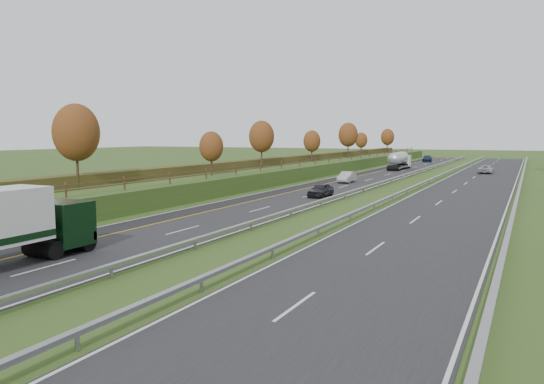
{
  "coord_description": "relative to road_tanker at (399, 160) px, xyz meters",
  "views": [
    {
      "loc": [
        23.38,
        -7.73,
        6.78
      ],
      "look_at": [
        4.6,
        30.62,
        2.2
      ],
      "focal_mm": 35.0,
      "sensor_mm": 36.0,
      "label": 1
    }
  ],
  "objects": [
    {
      "name": "hard_shoulder",
      "position": [
        -3.64,
        -37.74,
        -1.84
      ],
      "size": [
        3.0,
        200.0,
        0.04
      ],
      "primitive_type": "cube",
      "color": "black",
      "rests_on": "ground"
    },
    {
      "name": "car_silver_mid",
      "position": [
        -0.17,
        -32.72,
        -1.04
      ],
      "size": [
        1.72,
        4.75,
        1.56
      ],
      "primitive_type": "imported",
      "rotation": [
        0.0,
        0.0,
        0.02
      ],
      "color": "#AEADB2",
      "rests_on": "near_carriageway"
    },
    {
      "name": "ground",
      "position": [
        8.11,
        -42.74,
        -1.86
      ],
      "size": [
        400.0,
        400.0,
        0.0
      ],
      "primitive_type": "plane",
      "color": "#314E1B",
      "rests_on": "ground"
    },
    {
      "name": "median_barrier_near",
      "position": [
        5.81,
        -37.74,
        -1.25
      ],
      "size": [
        0.32,
        200.0,
        0.71
      ],
      "color": "gray",
      "rests_on": "ground"
    },
    {
      "name": "median_barrier_far",
      "position": [
        10.91,
        -37.74,
        -1.25
      ],
      "size": [
        0.32,
        200.0,
        0.71
      ],
      "color": "gray",
      "rests_on": "ground"
    },
    {
      "name": "car_oncoming",
      "position": [
        16.34,
        -4.36,
        -1.11
      ],
      "size": [
        2.41,
        5.18,
        1.43
      ],
      "primitive_type": "imported",
      "rotation": [
        0.0,
        0.0,
        3.15
      ],
      "color": "#AEADB1",
      "rests_on": "far_carriageway"
    },
    {
      "name": "car_dark_near",
      "position": [
        2.82,
        -51.07,
        -1.08
      ],
      "size": [
        1.9,
        4.42,
        1.49
      ],
      "primitive_type": "imported",
      "rotation": [
        0.0,
        0.0,
        -0.03
      ],
      "color": "black",
      "rests_on": "near_carriageway"
    },
    {
      "name": "lane_markings",
      "position": [
        6.51,
        -37.86,
        -1.81
      ],
      "size": [
        26.75,
        200.0,
        0.01
      ],
      "color": "silver",
      "rests_on": "near_carriageway"
    },
    {
      "name": "hedge_left",
      "position": [
        -14.89,
        -37.74,
        0.69
      ],
      "size": [
        2.2,
        180.0,
        1.1
      ],
      "primitive_type": "cube",
      "color": "#3B3D19",
      "rests_on": "embankment_left"
    },
    {
      "name": "fence_left",
      "position": [
        -8.39,
        -38.16,
        0.87
      ],
      "size": [
        0.12,
        189.06,
        1.2
      ],
      "color": "#422B19",
      "rests_on": "embankment_left"
    },
    {
      "name": "car_small_far",
      "position": [
        -0.41,
        33.64,
        -1.0
      ],
      "size": [
        3.03,
        5.91,
        1.64
      ],
      "primitive_type": "imported",
      "rotation": [
        0.0,
        0.0,
        0.13
      ],
      "color": "#142141",
      "rests_on": "near_carriageway"
    },
    {
      "name": "outer_barrier_far",
      "position": [
        22.41,
        -37.74,
        -1.25
      ],
      "size": [
        0.32,
        200.0,
        0.71
      ],
      "color": "gray",
      "rests_on": "ground"
    },
    {
      "name": "embankment_left",
      "position": [
        -12.89,
        -37.74,
        -0.86
      ],
      "size": [
        12.0,
        200.0,
        2.0
      ],
      "primitive_type": "cube",
      "color": "#314E1B",
      "rests_on": "ground"
    },
    {
      "name": "near_carriageway",
      "position": [
        0.11,
        -37.74,
        -1.84
      ],
      "size": [
        10.5,
        200.0,
        0.04
      ],
      "primitive_type": "cube",
      "color": "black",
      "rests_on": "ground"
    },
    {
      "name": "road_tanker",
      "position": [
        0.0,
        0.0,
        0.0
      ],
      "size": [
        2.4,
        11.22,
        3.46
      ],
      "color": "silver",
      "rests_on": "near_carriageway"
    },
    {
      "name": "far_carriageway",
      "position": [
        16.61,
        -37.74,
        -1.84
      ],
      "size": [
        10.5,
        200.0,
        0.04
      ],
      "primitive_type": "cube",
      "color": "black",
      "rests_on": "ground"
    },
    {
      "name": "trees_left",
      "position": [
        -12.53,
        -41.11,
        4.51
      ],
      "size": [
        6.64,
        164.3,
        7.66
      ],
      "color": "#2D2116",
      "rests_on": "embankment_left"
    }
  ]
}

